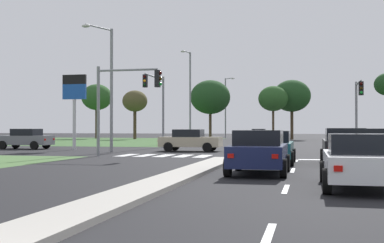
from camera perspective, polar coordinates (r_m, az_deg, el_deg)
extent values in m
plane|color=black|center=(33.82, 6.03, -3.46)|extent=(200.00, 200.00, 0.00)
cube|color=#385B2D|center=(65.16, -14.03, -2.10)|extent=(35.00, 35.00, 0.01)
cube|color=#ADA89E|center=(15.18, -2.78, -6.63)|extent=(1.20, 22.00, 0.14)
cube|color=#ADA89E|center=(58.69, 9.00, -2.20)|extent=(1.20, 36.00, 0.14)
cube|color=silver|center=(7.93, 8.54, -12.61)|extent=(0.14, 2.00, 0.01)
cube|color=silver|center=(13.84, 10.49, -7.47)|extent=(0.14, 2.00, 0.01)
cube|color=silver|center=(19.81, 11.26, -5.41)|extent=(0.14, 2.00, 0.01)
cube|color=silver|center=(25.79, 11.67, -4.31)|extent=(0.14, 2.00, 0.01)
cube|color=silver|center=(26.58, 12.36, -4.20)|extent=(6.40, 0.50, 0.01)
cube|color=silver|center=(30.26, -7.35, -3.78)|extent=(0.70, 2.80, 0.01)
cube|color=silver|center=(29.88, -5.28, -3.82)|extent=(0.70, 2.80, 0.01)
cube|color=silver|center=(29.54, -3.15, -3.86)|extent=(0.70, 2.80, 0.01)
cube|color=silver|center=(29.24, -0.98, -3.89)|extent=(0.70, 2.80, 0.01)
cube|color=silver|center=(28.98, 1.23, -3.92)|extent=(0.70, 2.80, 0.01)
cube|color=silver|center=(14.46, 18.41, -4.64)|extent=(1.85, 4.49, 0.64)
cube|color=black|center=(14.28, 18.45, -2.37)|extent=(1.62, 2.07, 0.52)
cube|color=red|center=(12.14, 16.11, -5.11)|extent=(0.20, 0.04, 0.14)
cylinder|color=black|center=(15.86, 14.58, -5.45)|extent=(0.22, 0.64, 0.64)
cylinder|color=black|center=(12.99, 14.93, -6.51)|extent=(0.22, 0.64, 0.64)
cube|color=#161E47|center=(18.12, 7.54, -3.74)|extent=(1.83, 4.15, 0.71)
cube|color=black|center=(17.95, 7.50, -1.80)|extent=(1.61, 1.91, 0.52)
cube|color=red|center=(16.12, 4.37, -3.87)|extent=(0.20, 0.04, 0.14)
cube|color=red|center=(15.97, 9.31, -3.89)|extent=(0.20, 0.04, 0.14)
cylinder|color=black|center=(19.57, 5.25, -4.56)|extent=(0.22, 0.64, 0.64)
cylinder|color=black|center=(19.40, 10.62, -4.58)|extent=(0.22, 0.64, 0.64)
cylinder|color=black|center=(16.94, 4.03, -5.16)|extent=(0.22, 0.64, 0.64)
cylinder|color=black|center=(16.76, 10.24, -5.20)|extent=(0.22, 0.64, 0.64)
cube|color=black|center=(23.52, 16.77, -2.93)|extent=(1.82, 4.46, 0.78)
cube|color=black|center=(23.35, 16.79, -1.35)|extent=(1.60, 2.05, 0.52)
cube|color=red|center=(21.23, 15.30, -2.97)|extent=(0.20, 0.04, 0.14)
cube|color=red|center=(21.33, 19.03, -2.95)|extent=(0.20, 0.04, 0.14)
cylinder|color=black|center=(24.92, 14.46, -3.70)|extent=(0.22, 0.64, 0.64)
cylinder|color=black|center=(25.03, 18.65, -3.67)|extent=(0.22, 0.64, 0.64)
cylinder|color=black|center=(22.07, 14.65, -4.09)|extent=(0.22, 0.64, 0.64)
cylinder|color=black|center=(22.20, 19.37, -4.06)|extent=(0.22, 0.64, 0.64)
cube|color=#BCAD8E|center=(35.01, -0.16, -2.29)|extent=(4.22, 1.75, 0.67)
cube|color=black|center=(35.03, -0.40, -1.32)|extent=(1.94, 1.54, 0.52)
cube|color=red|center=(36.19, -3.21, -2.13)|extent=(0.04, 0.20, 0.14)
cube|color=red|center=(34.92, -3.82, -2.19)|extent=(0.04, 0.20, 0.14)
cylinder|color=black|center=(35.60, 2.28, -2.81)|extent=(0.64, 0.22, 0.64)
cylinder|color=black|center=(33.88, 1.72, -2.92)|extent=(0.64, 0.22, 0.64)
cylinder|color=black|center=(36.20, -1.93, -2.77)|extent=(0.64, 0.22, 0.64)
cylinder|color=black|center=(34.51, -2.68, -2.87)|extent=(0.64, 0.22, 0.64)
cube|color=#19565B|center=(23.42, 8.93, -3.11)|extent=(1.85, 4.37, 0.65)
cube|color=black|center=(23.26, 8.91, -1.68)|extent=(1.63, 2.01, 0.52)
cube|color=red|center=(21.29, 6.62, -3.18)|extent=(0.20, 0.04, 0.14)
cube|color=red|center=(21.18, 10.41, -3.19)|extent=(0.20, 0.04, 0.14)
cylinder|color=black|center=(24.91, 7.03, -3.72)|extent=(0.22, 0.64, 0.64)
cylinder|color=black|center=(24.79, 11.31, -3.73)|extent=(0.22, 0.64, 0.64)
cylinder|color=black|center=(22.14, 6.28, -4.10)|extent=(0.22, 0.64, 0.64)
cylinder|color=black|center=(22.00, 11.09, -4.12)|extent=(0.22, 0.64, 0.64)
cube|color=#B7B7BC|center=(65.66, 7.52, -1.55)|extent=(1.88, 4.23, 0.62)
cube|color=black|center=(65.81, 7.54, -1.05)|extent=(1.65, 1.95, 0.52)
cube|color=red|center=(67.73, 8.30, -1.47)|extent=(0.20, 0.04, 0.14)
cube|color=red|center=(67.86, 7.10, -1.47)|extent=(0.20, 0.04, 0.14)
cylinder|color=black|center=(64.23, 8.24, -1.85)|extent=(0.22, 0.64, 0.64)
cylinder|color=black|center=(64.42, 6.58, -1.85)|extent=(0.22, 0.64, 0.64)
cylinder|color=black|center=(66.93, 8.43, -1.80)|extent=(0.22, 0.64, 0.64)
cylinder|color=black|center=(67.11, 6.84, -1.80)|extent=(0.22, 0.64, 0.64)
cube|color=slate|center=(40.91, -18.28, -2.00)|extent=(4.13, 1.76, 0.70)
cube|color=black|center=(40.82, -18.09, -1.15)|extent=(1.90, 1.55, 0.52)
cube|color=red|center=(39.28, -16.18, -1.97)|extent=(0.04, 0.20, 0.14)
cube|color=red|center=(40.45, -15.26, -1.93)|extent=(0.04, 0.20, 0.14)
cylinder|color=black|center=(40.88, -20.50, -2.49)|extent=(0.64, 0.22, 0.64)
cylinder|color=black|center=(42.36, -19.19, -2.43)|extent=(0.64, 0.22, 0.64)
cylinder|color=black|center=(39.49, -17.30, -2.57)|extent=(0.64, 0.22, 0.64)
cylinder|color=black|center=(41.01, -16.06, -2.50)|extent=(0.64, 0.22, 0.64)
cube|color=maroon|center=(33.62, 19.43, -2.27)|extent=(4.27, 1.77, 0.74)
cube|color=black|center=(33.59, 19.17, -1.19)|extent=(1.96, 1.56, 0.52)
cube|color=red|center=(34.12, 15.70, -2.13)|extent=(0.04, 0.20, 0.14)
cube|color=red|center=(32.77, 15.81, -2.19)|extent=(0.04, 0.20, 0.14)
cylinder|color=black|center=(34.39, 17.00, -2.85)|extent=(0.64, 0.22, 0.64)
cylinder|color=black|center=(32.62, 17.22, -2.97)|extent=(0.64, 0.22, 0.64)
cylinder|color=gray|center=(41.82, -3.26, 1.07)|extent=(0.18, 0.18, 5.84)
cylinder|color=gray|center=(39.73, -4.21, 5.02)|extent=(0.12, 4.72, 0.12)
cube|color=black|center=(37.45, -5.28, 4.56)|extent=(0.32, 0.26, 0.95)
sphere|color=#360503|center=(37.32, -5.36, 5.04)|extent=(0.20, 0.20, 0.20)
sphere|color=orange|center=(37.30, -5.36, 4.58)|extent=(0.20, 0.20, 0.20)
sphere|color=black|center=(37.27, -5.36, 4.13)|extent=(0.20, 0.20, 0.20)
cylinder|color=gray|center=(29.37, -10.49, 1.13)|extent=(0.18, 0.18, 5.13)
cylinder|color=gray|center=(28.89, -7.26, 5.76)|extent=(3.52, 0.12, 0.12)
cube|color=black|center=(28.27, -3.90, 4.83)|extent=(0.26, 0.32, 0.95)
sphere|color=#360503|center=(28.26, -3.59, 5.44)|extent=(0.20, 0.20, 0.20)
sphere|color=#3A2405|center=(28.23, -3.59, 4.84)|extent=(0.20, 0.20, 0.20)
sphere|color=green|center=(28.20, -3.59, 4.23)|extent=(0.20, 0.20, 0.20)
cylinder|color=gray|center=(40.29, 17.98, 0.65)|extent=(0.18, 0.18, 5.11)
cylinder|color=gray|center=(38.60, 18.20, 4.13)|extent=(0.12, 3.64, 0.12)
cube|color=black|center=(36.75, 18.46, 3.55)|extent=(0.32, 0.26, 0.95)
sphere|color=#360503|center=(36.61, 18.49, 4.04)|extent=(0.20, 0.20, 0.20)
sphere|color=#3A2405|center=(36.59, 18.49, 3.57)|extent=(0.20, 0.20, 0.20)
sphere|color=green|center=(36.57, 18.49, 3.10)|extent=(0.20, 0.20, 0.20)
cylinder|color=gray|center=(34.07, -9.03, 3.46)|extent=(0.20, 0.20, 8.20)
cylinder|color=gray|center=(33.75, -10.39, 10.35)|extent=(0.92, 2.23, 0.10)
ellipsoid|color=#B2B2A8|center=(32.92, -11.84, 10.46)|extent=(0.56, 0.28, 0.20)
cylinder|color=gray|center=(55.90, -0.21, 2.74)|extent=(0.20, 0.20, 9.95)
cylinder|color=gray|center=(55.44, -0.61, 7.84)|extent=(0.40, 2.09, 0.10)
ellipsoid|color=#B2B2A8|center=(54.46, -1.02, 7.88)|extent=(0.56, 0.28, 0.20)
cylinder|color=gray|center=(79.61, 3.78, 1.51)|extent=(0.20, 0.20, 9.35)
cylinder|color=gray|center=(79.04, 4.19, 4.85)|extent=(1.48, 1.62, 0.10)
ellipsoid|color=#B2B2A8|center=(78.16, 4.62, 4.84)|extent=(0.56, 0.28, 0.20)
cylinder|color=silver|center=(38.20, -13.08, -0.33)|extent=(0.24, 0.24, 3.72)
cube|color=#194CA5|center=(38.29, -13.07, 3.28)|extent=(1.80, 0.24, 1.10)
cube|color=black|center=(38.36, -13.07, 4.62)|extent=(1.80, 0.24, 0.70)
cylinder|color=#423323|center=(76.98, -10.66, -0.05)|extent=(0.46, 0.46, 4.93)
ellipsoid|color=#285123|center=(77.11, -10.65, 2.71)|extent=(4.55, 4.55, 3.87)
cylinder|color=#423323|center=(72.27, -6.44, -0.22)|extent=(0.45, 0.45, 4.42)
ellipsoid|color=#4C4728|center=(72.36, -6.44, 2.30)|extent=(3.55, 3.55, 3.02)
cylinder|color=#423323|center=(70.50, 2.07, -0.25)|extent=(0.38, 0.38, 4.34)
ellipsoid|color=#1E421E|center=(70.63, 2.07, 2.76)|extent=(5.56, 5.56, 4.73)
cylinder|color=#423323|center=(70.90, 11.16, -0.14)|extent=(0.41, 0.41, 4.58)
ellipsoid|color=#1E421E|center=(71.03, 11.15, 2.85)|extent=(5.14, 5.14, 4.37)
cylinder|color=#423323|center=(68.57, 9.11, -0.19)|extent=(0.30, 0.30, 4.42)
ellipsoid|color=#285123|center=(68.68, 9.10, 2.56)|extent=(3.95, 3.95, 3.36)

